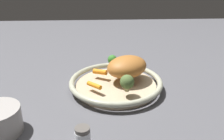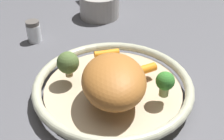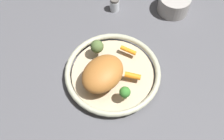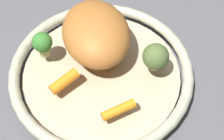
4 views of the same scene
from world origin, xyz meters
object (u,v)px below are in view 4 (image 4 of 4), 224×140
(roast_chicken_piece, at_px, (96,33))
(baby_carrot_center, at_px, (119,110))
(serving_bowl, at_px, (101,73))
(broccoli_floret_large, at_px, (156,57))
(baby_carrot_back, at_px, (64,81))
(broccoli_floret_small, at_px, (42,43))

(roast_chicken_piece, distance_m, baby_carrot_center, 0.15)
(serving_bowl, distance_m, baby_carrot_center, 0.10)
(broccoli_floret_large, bearing_deg, serving_bowl, -161.34)
(baby_carrot_back, height_order, broccoli_floret_small, broccoli_floret_small)
(roast_chicken_piece, relative_size, baby_carrot_center, 2.66)
(baby_carrot_center, xyz_separation_m, broccoli_floret_large, (0.03, 0.11, 0.03))
(roast_chicken_piece, bearing_deg, broccoli_floret_large, -5.95)
(baby_carrot_center, distance_m, broccoli_floret_large, 0.12)
(serving_bowl, relative_size, broccoli_floret_large, 5.95)
(roast_chicken_piece, height_order, baby_carrot_center, roast_chicken_piece)
(serving_bowl, xyz_separation_m, baby_carrot_back, (-0.05, -0.06, 0.03))
(baby_carrot_back, height_order, baby_carrot_center, baby_carrot_back)
(serving_bowl, xyz_separation_m, roast_chicken_piece, (-0.03, 0.04, 0.06))
(roast_chicken_piece, bearing_deg, baby_carrot_back, -102.26)
(baby_carrot_back, xyz_separation_m, broccoli_floret_large, (0.14, 0.09, 0.02))
(serving_bowl, height_order, broccoli_floret_small, broccoli_floret_small)
(baby_carrot_center, bearing_deg, roast_chicken_piece, 125.39)
(serving_bowl, bearing_deg, roast_chicken_piece, 120.42)
(roast_chicken_piece, xyz_separation_m, broccoli_floret_small, (-0.09, -0.05, -0.01))
(broccoli_floret_small, bearing_deg, baby_carrot_center, -22.44)
(serving_bowl, bearing_deg, baby_carrot_center, -52.10)
(baby_carrot_back, distance_m, broccoli_floret_large, 0.17)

